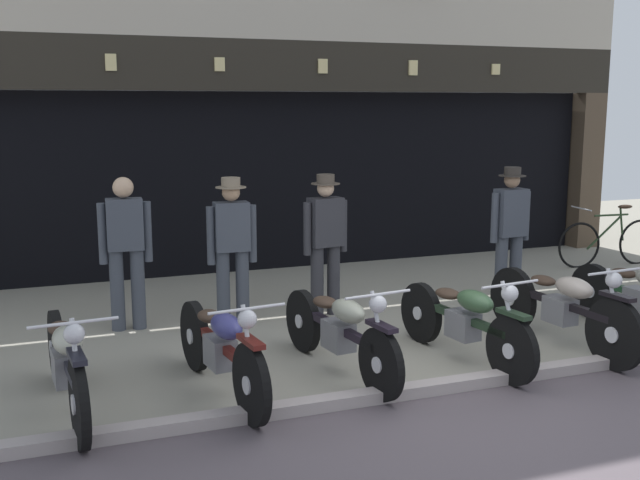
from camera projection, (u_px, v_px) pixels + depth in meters
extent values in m
cube|color=gray|center=(275.00, 276.00, 11.05)|extent=(23.64, 10.00, 0.08)
cube|color=#A89B98|center=(446.00, 390.00, 6.51)|extent=(23.64, 0.16, 0.18)
cube|color=black|center=(234.00, 171.00, 12.93)|extent=(10.71, 4.00, 2.60)
cube|color=#4C3D2D|center=(585.00, 171.00, 12.92)|extent=(0.44, 0.36, 2.60)
cube|color=black|center=(263.00, 172.00, 11.29)|extent=(10.24, 0.03, 2.18)
cube|color=black|center=(270.00, 66.00, 10.63)|extent=(11.64, 0.24, 0.70)
cube|color=#DBC684|center=(111.00, 62.00, 9.75)|extent=(0.14, 0.03, 0.21)
cube|color=#DBC684|center=(220.00, 64.00, 10.24)|extent=(0.14, 0.03, 0.18)
cube|color=#DBC684|center=(323.00, 66.00, 10.76)|extent=(0.14, 0.03, 0.20)
cube|color=#DBC684|center=(413.00, 68.00, 11.26)|extent=(0.14, 0.03, 0.22)
cube|color=#DBC684|center=(496.00, 69.00, 11.76)|extent=(0.14, 0.03, 0.16)
cylinder|color=black|center=(79.00, 404.00, 5.38)|extent=(0.12, 0.67, 0.66)
cylinder|color=silver|center=(79.00, 404.00, 5.38)|extent=(0.11, 0.15, 0.15)
cylinder|color=black|center=(57.00, 348.00, 6.60)|extent=(0.13, 0.67, 0.66)
cylinder|color=silver|center=(57.00, 348.00, 6.60)|extent=(0.12, 0.15, 0.15)
cube|color=black|center=(66.00, 359.00, 5.97)|extent=(0.17, 1.27, 0.07)
cube|color=slate|center=(66.00, 367.00, 5.98)|extent=(0.22, 0.33, 0.26)
ellipsoid|color=#A2A491|center=(67.00, 340.00, 5.79)|extent=(0.26, 0.48, 0.20)
ellipsoid|color=#38281E|center=(61.00, 328.00, 6.16)|extent=(0.22, 0.31, 0.10)
cube|color=black|center=(77.00, 356.00, 5.32)|extent=(0.13, 0.37, 0.04)
sphere|color=silver|center=(74.00, 334.00, 5.34)|extent=(0.15, 0.15, 0.15)
cylinder|color=silver|center=(73.00, 323.00, 5.33)|extent=(0.62, 0.07, 0.02)
cylinder|color=silver|center=(76.00, 363.00, 5.36)|extent=(0.06, 0.26, 0.61)
cylinder|color=black|center=(251.00, 384.00, 5.78)|extent=(0.14, 0.65, 0.64)
cylinder|color=silver|center=(251.00, 384.00, 5.78)|extent=(0.12, 0.15, 0.14)
cylinder|color=black|center=(195.00, 336.00, 6.99)|extent=(0.15, 0.65, 0.64)
cylinder|color=silver|center=(195.00, 336.00, 6.99)|extent=(0.13, 0.15, 0.14)
cube|color=#521712|center=(220.00, 344.00, 6.36)|extent=(0.21, 1.27, 0.07)
cube|color=slate|center=(220.00, 352.00, 6.37)|extent=(0.23, 0.34, 0.26)
ellipsoid|color=navy|center=(226.00, 326.00, 6.18)|extent=(0.27, 0.48, 0.20)
ellipsoid|color=#38281E|center=(210.00, 316.00, 6.55)|extent=(0.23, 0.32, 0.10)
cube|color=#521712|center=(251.00, 341.00, 5.72)|extent=(0.14, 0.37, 0.04)
sphere|color=silver|center=(247.00, 319.00, 5.74)|extent=(0.15, 0.15, 0.15)
cylinder|color=silver|center=(247.00, 309.00, 5.73)|extent=(0.62, 0.09, 0.02)
cylinder|color=silver|center=(249.00, 346.00, 5.76)|extent=(0.06, 0.25, 0.61)
cylinder|color=black|center=(381.00, 364.00, 6.26)|extent=(0.15, 0.62, 0.62)
cylinder|color=silver|center=(381.00, 364.00, 6.26)|extent=(0.12, 0.15, 0.14)
cylinder|color=black|center=(303.00, 321.00, 7.52)|extent=(0.16, 0.62, 0.62)
cylinder|color=silver|center=(303.00, 321.00, 7.52)|extent=(0.13, 0.15, 0.14)
cube|color=black|center=(338.00, 328.00, 6.87)|extent=(0.23, 1.32, 0.07)
cube|color=slate|center=(338.00, 335.00, 6.88)|extent=(0.24, 0.34, 0.26)
ellipsoid|color=gray|center=(348.00, 311.00, 6.68)|extent=(0.28, 0.48, 0.20)
ellipsoid|color=#38281E|center=(325.00, 302.00, 7.06)|extent=(0.24, 0.32, 0.10)
cube|color=black|center=(381.00, 326.00, 6.21)|extent=(0.14, 0.37, 0.04)
sphere|color=silver|center=(378.00, 304.00, 6.23)|extent=(0.15, 0.15, 0.15)
cylinder|color=silver|center=(378.00, 294.00, 6.21)|extent=(0.62, 0.10, 0.02)
cylinder|color=silver|center=(379.00, 329.00, 6.25)|extent=(0.07, 0.27, 0.61)
cylinder|color=black|center=(512.00, 350.00, 6.61)|extent=(0.14, 0.62, 0.62)
cylinder|color=silver|center=(512.00, 350.00, 6.61)|extent=(0.12, 0.15, 0.14)
cylinder|color=black|center=(421.00, 313.00, 7.81)|extent=(0.15, 0.62, 0.62)
cylinder|color=silver|center=(421.00, 313.00, 7.81)|extent=(0.13, 0.15, 0.14)
cube|color=#203321|center=(463.00, 318.00, 7.19)|extent=(0.22, 1.26, 0.07)
cube|color=slate|center=(463.00, 325.00, 7.20)|extent=(0.24, 0.34, 0.26)
ellipsoid|color=#355234|center=(475.00, 301.00, 7.01)|extent=(0.27, 0.48, 0.20)
ellipsoid|color=#38281E|center=(448.00, 294.00, 7.37)|extent=(0.23, 0.32, 0.10)
cube|color=#203321|center=(514.00, 314.00, 6.55)|extent=(0.14, 0.37, 0.04)
sphere|color=silver|center=(510.00, 293.00, 6.58)|extent=(0.15, 0.15, 0.15)
cylinder|color=silver|center=(510.00, 284.00, 6.56)|extent=(0.62, 0.10, 0.02)
cylinder|color=silver|center=(510.00, 317.00, 6.59)|extent=(0.07, 0.28, 0.61)
cylinder|color=black|center=(615.00, 334.00, 6.97)|extent=(0.12, 0.68, 0.68)
cylinder|color=silver|center=(615.00, 334.00, 6.97)|extent=(0.11, 0.16, 0.15)
cylinder|color=black|center=(513.00, 298.00, 8.26)|extent=(0.13, 0.68, 0.68)
cylinder|color=silver|center=(513.00, 298.00, 8.26)|extent=(0.12, 0.16, 0.15)
cube|color=black|center=(560.00, 303.00, 7.59)|extent=(0.17, 1.33, 0.07)
cube|color=slate|center=(560.00, 310.00, 7.60)|extent=(0.22, 0.33, 0.26)
ellipsoid|color=#AB9D90|center=(574.00, 288.00, 7.40)|extent=(0.25, 0.48, 0.20)
ellipsoid|color=#38281E|center=(543.00, 280.00, 7.79)|extent=(0.22, 0.31, 0.10)
cube|color=black|center=(618.00, 296.00, 6.90)|extent=(0.13, 0.37, 0.04)
sphere|color=silver|center=(614.00, 280.00, 6.93)|extent=(0.15, 0.15, 0.15)
cylinder|color=silver|center=(614.00, 272.00, 6.92)|extent=(0.62, 0.07, 0.02)
cylinder|color=silver|center=(614.00, 303.00, 6.95)|extent=(0.05, 0.23, 0.62)
cylinder|color=black|center=(593.00, 291.00, 8.66)|extent=(0.14, 0.64, 0.63)
cylinder|color=silver|center=(593.00, 291.00, 8.66)|extent=(0.12, 0.15, 0.14)
cube|color=slate|center=(640.00, 300.00, 8.07)|extent=(0.23, 0.34, 0.26)
ellipsoid|color=#38281E|center=(624.00, 273.00, 8.24)|extent=(0.23, 0.32, 0.10)
cylinder|color=#3D424C|center=(138.00, 288.00, 8.25)|extent=(0.15, 0.15, 0.90)
cylinder|color=#3D424C|center=(117.00, 289.00, 8.19)|extent=(0.15, 0.15, 0.90)
cube|color=#3D424C|center=(125.00, 224.00, 8.09)|extent=(0.39, 0.25, 0.55)
cube|color=silver|center=(124.00, 217.00, 8.19)|extent=(0.14, 0.03, 0.31)
cube|color=black|center=(124.00, 217.00, 8.21)|extent=(0.05, 0.02, 0.29)
cylinder|color=#3D424C|center=(148.00, 232.00, 8.18)|extent=(0.09, 0.09, 0.65)
cylinder|color=#3D424C|center=(102.00, 234.00, 8.04)|extent=(0.09, 0.09, 0.65)
sphere|color=tan|center=(123.00, 187.00, 8.02)|extent=(0.22, 0.22, 0.22)
cylinder|color=#3D424C|center=(242.00, 285.00, 8.55)|extent=(0.15, 0.15, 0.83)
cylinder|color=#3D424C|center=(223.00, 286.00, 8.49)|extent=(0.15, 0.15, 0.83)
cube|color=#3D424C|center=(232.00, 227.00, 8.40)|extent=(0.39, 0.24, 0.54)
cube|color=white|center=(229.00, 219.00, 8.50)|extent=(0.14, 0.03, 0.30)
cube|color=brown|center=(229.00, 220.00, 8.51)|extent=(0.05, 0.01, 0.28)
cylinder|color=#3D424C|center=(253.00, 233.00, 8.49)|extent=(0.09, 0.09, 0.65)
cylinder|color=#3D424C|center=(211.00, 236.00, 8.34)|extent=(0.09, 0.09, 0.65)
sphere|color=tan|center=(231.00, 192.00, 8.33)|extent=(0.20, 0.20, 0.20)
cylinder|color=#7F705B|center=(231.00, 187.00, 8.32)|extent=(0.34, 0.34, 0.01)
cylinder|color=#7F705B|center=(231.00, 182.00, 8.31)|extent=(0.21, 0.21, 0.11)
cylinder|color=#2D2D33|center=(334.00, 279.00, 8.84)|extent=(0.15, 0.15, 0.84)
cylinder|color=#2D2D33|center=(317.00, 281.00, 8.74)|extent=(0.15, 0.15, 0.84)
cube|color=#2D2D33|center=(326.00, 222.00, 8.67)|extent=(0.41, 0.27, 0.56)
cube|color=silver|center=(321.00, 215.00, 8.76)|extent=(0.14, 0.04, 0.31)
cube|color=brown|center=(320.00, 216.00, 8.77)|extent=(0.05, 0.02, 0.29)
cylinder|color=#2D2D33|center=(343.00, 226.00, 8.79)|extent=(0.09, 0.09, 0.60)
cylinder|color=#2D2D33|center=(307.00, 229.00, 8.57)|extent=(0.09, 0.09, 0.60)
sphere|color=beige|center=(326.00, 188.00, 8.60)|extent=(0.19, 0.19, 0.19)
cylinder|color=#4C4238|center=(326.00, 184.00, 8.59)|extent=(0.33, 0.33, 0.01)
cylinder|color=#4C4238|center=(326.00, 179.00, 8.58)|extent=(0.20, 0.20, 0.11)
cylinder|color=#3D424C|center=(515.00, 267.00, 9.41)|extent=(0.15, 0.15, 0.85)
cylinder|color=#3D424C|center=(501.00, 269.00, 9.32)|extent=(0.15, 0.15, 0.85)
cube|color=#3D424C|center=(511.00, 212.00, 9.24)|extent=(0.39, 0.24, 0.58)
cube|color=silver|center=(505.00, 206.00, 9.33)|extent=(0.14, 0.03, 0.32)
cube|color=navy|center=(504.00, 206.00, 9.35)|extent=(0.05, 0.02, 0.30)
cylinder|color=#3D424C|center=(526.00, 216.00, 9.35)|extent=(0.09, 0.09, 0.60)
cylinder|color=#3D424C|center=(495.00, 218.00, 9.16)|extent=(0.09, 0.09, 0.60)
sphere|color=#9E7A5B|center=(512.00, 180.00, 9.17)|extent=(0.19, 0.19, 0.19)
cylinder|color=#332D28|center=(512.00, 176.00, 9.16)|extent=(0.33, 0.33, 0.01)
cylinder|color=#332D28|center=(513.00, 171.00, 9.16)|extent=(0.20, 0.20, 0.11)
cube|color=silver|center=(410.00, 149.00, 11.92)|extent=(0.82, 0.02, 1.04)
cube|color=#511E19|center=(410.00, 122.00, 11.84)|extent=(0.82, 0.01, 0.20)
torus|color=black|center=(579.00, 246.00, 11.36)|extent=(0.70, 0.10, 0.70)
torus|color=black|center=(639.00, 242.00, 11.63)|extent=(0.70, 0.10, 0.70)
cylinder|color=#23381E|center=(604.00, 232.00, 11.44)|extent=(0.58, 0.09, 0.51)
cylinder|color=#23381E|center=(611.00, 215.00, 11.42)|extent=(0.58, 0.08, 0.03)
cylinder|color=#23381E|center=(622.00, 224.00, 11.49)|extent=(0.11, 0.04, 0.52)
ellipsoid|color=#332319|center=(625.00, 207.00, 11.46)|extent=(0.25, 0.14, 0.06)
cylinder|color=silver|center=(581.00, 208.00, 11.26)|extent=(0.07, 0.50, 0.02)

